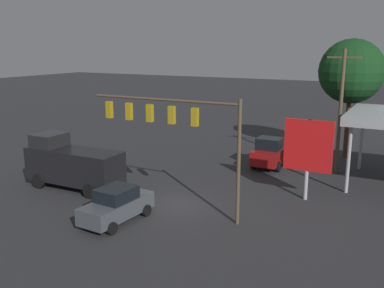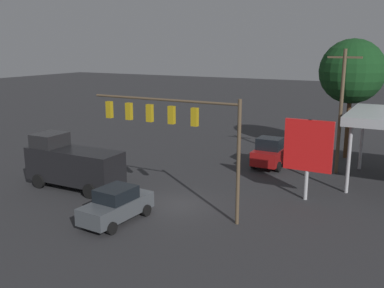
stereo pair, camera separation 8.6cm
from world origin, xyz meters
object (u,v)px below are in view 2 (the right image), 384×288
object	(u,v)px
price_sign	(308,147)
delivery_truck	(72,163)
traffic_signal_assembly	(172,122)
sedan_far	(117,205)
pickup_parked	(272,152)
utility_pole	(341,109)
street_tree	(352,72)

from	to	relation	value
price_sign	delivery_truck	world-z (taller)	price_sign
traffic_signal_assembly	price_sign	xyz separation A→B (m)	(-6.34, -5.53, -1.87)
sedan_far	pickup_parked	xyz separation A→B (m)	(-3.93, -14.91, 0.16)
delivery_truck	utility_pole	bearing A→B (deg)	-142.27
street_tree	pickup_parked	bearing A→B (deg)	48.39
traffic_signal_assembly	street_tree	distance (m)	18.89
delivery_truck	street_tree	bearing A→B (deg)	-131.86
traffic_signal_assembly	sedan_far	world-z (taller)	traffic_signal_assembly
price_sign	pickup_parked	distance (m)	8.17
utility_pole	street_tree	bearing A→B (deg)	-88.21
pickup_parked	street_tree	size ratio (longest dim) A/B	0.52
utility_pole	traffic_signal_assembly	bearing A→B (deg)	60.54
price_sign	pickup_parked	size ratio (longest dim) A/B	0.97
utility_pole	price_sign	world-z (taller)	utility_pole
utility_pole	price_sign	xyz separation A→B (m)	(0.64, 6.84, -1.52)
utility_pole	pickup_parked	xyz separation A→B (m)	(4.95, 0.27, -3.77)
traffic_signal_assembly	pickup_parked	distance (m)	12.94
price_sign	sedan_far	world-z (taller)	price_sign
sedan_far	street_tree	world-z (taller)	street_tree
utility_pole	delivery_truck	size ratio (longest dim) A/B	1.35
price_sign	street_tree	distance (m)	12.61
utility_pole	delivery_truck	bearing A→B (deg)	38.64
utility_pole	price_sign	size ratio (longest dim) A/B	1.82
traffic_signal_assembly	street_tree	size ratio (longest dim) A/B	0.94
price_sign	sedan_far	xyz separation A→B (m)	(8.24, 8.34, -2.41)
sedan_far	price_sign	bearing A→B (deg)	138.83
price_sign	pickup_parked	xyz separation A→B (m)	(4.31, -6.57, -2.25)
utility_pole	delivery_truck	distance (m)	19.51
price_sign	sedan_far	distance (m)	11.97
sedan_far	traffic_signal_assembly	bearing A→B (deg)	149.51
sedan_far	street_tree	xyz separation A→B (m)	(-8.72, -20.29, 6.38)
price_sign	street_tree	bearing A→B (deg)	-92.30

